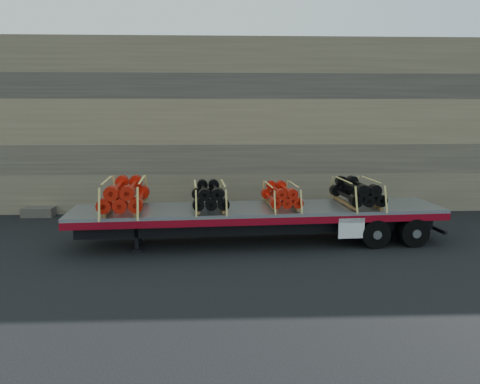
{
  "coord_description": "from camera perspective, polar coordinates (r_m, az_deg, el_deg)",
  "views": [
    {
      "loc": [
        -0.75,
        -13.77,
        4.08
      ],
      "look_at": [
        -0.12,
        1.6,
        1.45
      ],
      "focal_mm": 35.0,
      "sensor_mm": 36.0,
      "label": 1
    }
  ],
  "objects": [
    {
      "name": "bundle_midrear",
      "position": [
        14.71,
        5.03,
        -0.47
      ],
      "size": [
        1.1,
        1.99,
        0.68
      ],
      "primitive_type": null,
      "rotation": [
        0.0,
        0.0,
        0.07
      ],
      "color": "red",
      "rests_on": "trailer"
    },
    {
      "name": "bundle_rear",
      "position": [
        15.38,
        14.04,
        -0.09
      ],
      "size": [
        1.26,
        2.28,
        0.78
      ],
      "primitive_type": null,
      "rotation": [
        0.0,
        0.0,
        0.07
      ],
      "color": "black",
      "rests_on": "trailer"
    },
    {
      "name": "rock_wall",
      "position": [
        20.29,
        -0.22,
        8.06
      ],
      "size": [
        44.0,
        3.0,
        7.0
      ],
      "primitive_type": "cube",
      "color": "#7A6B54",
      "rests_on": "ground"
    },
    {
      "name": "trailer",
      "position": [
        14.78,
        2.21,
        -4.03
      ],
      "size": [
        11.64,
        3.03,
        1.15
      ],
      "primitive_type": null,
      "rotation": [
        0.0,
        0.0,
        0.07
      ],
      "color": "#9FA1A6",
      "rests_on": "ground"
    },
    {
      "name": "bundle_midfront",
      "position": [
        14.43,
        -3.75,
        -0.52
      ],
      "size": [
        1.2,
        2.18,
        0.75
      ],
      "primitive_type": null,
      "rotation": [
        0.0,
        0.0,
        0.07
      ],
      "color": "black",
      "rests_on": "trailer"
    },
    {
      "name": "ground",
      "position": [
        14.38,
        0.76,
        -6.79
      ],
      "size": [
        120.0,
        120.0,
        0.0
      ],
      "primitive_type": "plane",
      "color": "black",
      "rests_on": "ground"
    },
    {
      "name": "bundle_front",
      "position": [
        14.53,
        -13.84,
        -0.42
      ],
      "size": [
        1.44,
        2.6,
        0.89
      ],
      "primitive_type": null,
      "rotation": [
        0.0,
        0.0,
        0.07
      ],
      "color": "red",
      "rests_on": "trailer"
    }
  ]
}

